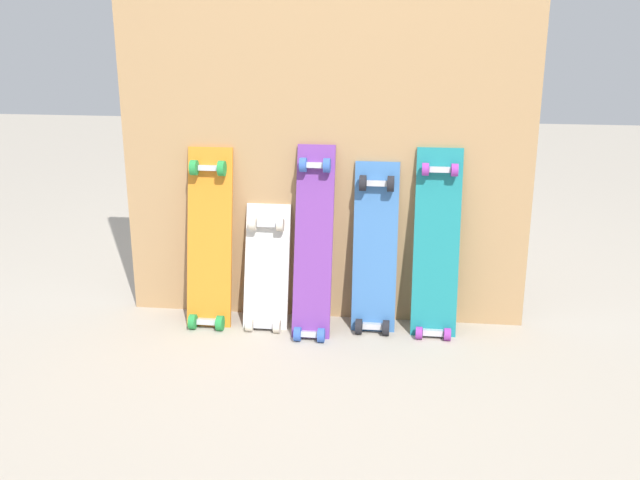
# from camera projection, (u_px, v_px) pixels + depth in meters

# --- Properties ---
(ground_plane) EXTENTS (12.00, 12.00, 0.00)m
(ground_plane) POSITION_uv_depth(u_px,v_px,m) (322.00, 320.00, 3.35)
(ground_plane) COLOR #A89E8E
(plywood_wall_panel) EXTENTS (1.77, 0.04, 1.83)m
(plywood_wall_panel) POSITION_uv_depth(u_px,v_px,m) (324.00, 114.00, 3.14)
(plywood_wall_panel) COLOR tan
(plywood_wall_panel) RESTS_ON ground
(skateboard_orange) EXTENTS (0.20, 0.24, 0.84)m
(skateboard_orange) POSITION_uv_depth(u_px,v_px,m) (209.00, 245.00, 3.25)
(skateboard_orange) COLOR orange
(skateboard_orange) RESTS_ON ground
(skateboard_white) EXTENTS (0.19, 0.23, 0.60)m
(skateboard_white) POSITION_uv_depth(u_px,v_px,m) (266.00, 275.00, 3.26)
(skateboard_white) COLOR silver
(skateboard_white) RESTS_ON ground
(skateboard_purple) EXTENTS (0.16, 0.30, 0.86)m
(skateboard_purple) POSITION_uv_depth(u_px,v_px,m) (313.00, 250.00, 3.16)
(skateboard_purple) COLOR #6B338C
(skateboard_purple) RESTS_ON ground
(skateboard_blue) EXTENTS (0.19, 0.20, 0.79)m
(skateboard_blue) POSITION_uv_depth(u_px,v_px,m) (375.00, 255.00, 3.19)
(skateboard_blue) COLOR #386BAD
(skateboard_blue) RESTS_ON ground
(skateboard_teal) EXTENTS (0.19, 0.22, 0.86)m
(skateboard_teal) POSITION_uv_depth(u_px,v_px,m) (436.00, 252.00, 3.14)
(skateboard_teal) COLOR #197A7F
(skateboard_teal) RESTS_ON ground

